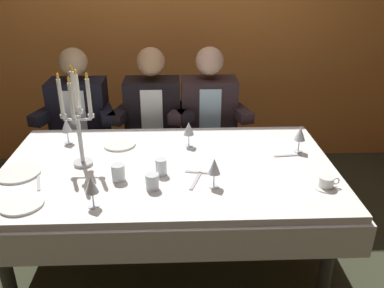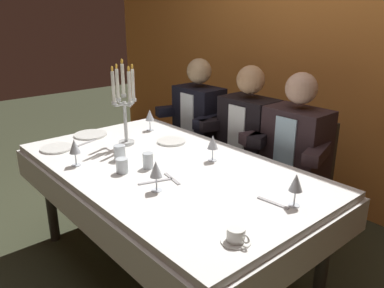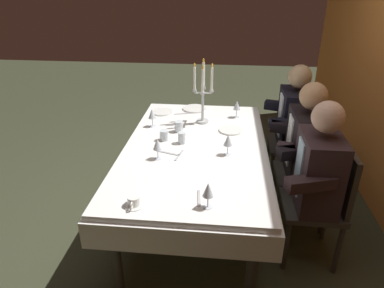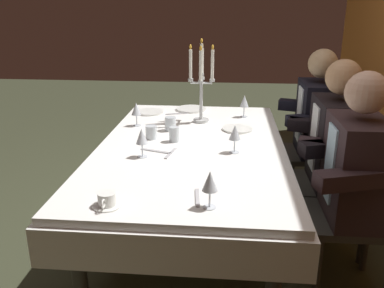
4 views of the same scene
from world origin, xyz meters
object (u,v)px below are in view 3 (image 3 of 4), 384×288
Objects in this scene: water_tumbler_0 at (182,138)px; dinner_plate_0 at (162,112)px; dining_table at (195,159)px; candelabra at (203,93)px; dinner_plate_2 at (195,109)px; wine_glass_2 at (228,141)px; water_tumbler_2 at (164,135)px; wine_glass_1 at (237,106)px; wine_glass_0 at (208,191)px; water_tumbler_1 at (179,127)px; dinner_plate_1 at (231,130)px; seated_diner_1 at (307,144)px; seated_diner_0 at (295,118)px; coffee_cup_0 at (134,202)px; seated_diner_2 at (319,171)px; wine_glass_4 at (152,114)px; wine_glass_3 at (157,144)px.

dinner_plate_0 is at bearing -157.31° from water_tumbler_0.
dining_table is 3.34× the size of candelabra.
candelabra is at bearing 16.97° from dinner_plate_2.
candelabra is 3.54× the size of wine_glass_2.
dinner_plate_2 is 2.86× the size of water_tumbler_2.
candelabra is 3.54× the size of wine_glass_1.
wine_glass_0 reaches higher than water_tumbler_2.
water_tumbler_1 reaches higher than dinner_plate_0.
wine_glass_2 reaches higher than dinner_plate_1.
wine_glass_1 is 0.13× the size of seated_diner_1.
coffee_cup_0 is at bearing -37.50° from seated_diner_0.
coffee_cup_0 is (1.65, -0.20, 0.02)m from dinner_plate_2.
water_tumbler_2 is 1.21m from seated_diner_2.
seated_diner_2 is at bearing 61.84° from water_tumbler_1.
wine_glass_4 is at bearing -116.62° from seated_diner_2.
dinner_plate_0 is 1.39m from seated_diner_1.
wine_glass_1 is (-0.33, 0.05, 0.11)m from dinner_plate_1.
water_tumbler_2 is (-0.32, -0.01, -0.07)m from wine_glass_3.
dinner_plate_2 is 0.77m from water_tumbler_2.
candelabra is 0.47× the size of seated_diner_1.
dinner_plate_2 is 1.01m from wine_glass_2.
candelabra is at bearing -159.38° from wine_glass_2.
wine_glass_2 is at bearing -105.43° from seated_diner_2.
dinner_plate_2 is (-0.34, -0.10, -0.27)m from candelabra.
wine_glass_4 is at bearing -150.96° from water_tumbler_2.
candelabra is 1.37m from coffee_cup_0.
seated_diner_0 is 0.56m from seated_diner_1.
water_tumbler_0 is (0.45, -0.13, -0.23)m from candelabra.
water_tumbler_2 reaches higher than coffee_cup_0.
wine_glass_2 is 0.82m from wine_glass_4.
seated_diner_0 is at bearing 142.50° from coffee_cup_0.
seated_diner_1 is at bearing 47.02° from wine_glass_1.
wine_glass_4 is (-1.15, -0.56, 0.00)m from wine_glass_0.
wine_glass_3 is (0.12, -0.51, 0.00)m from wine_glass_2.
seated_diner_1 reaches higher than wine_glass_0.
dinner_plate_2 is at bearing 144.98° from wine_glass_4.
dinner_plate_1 and dinner_plate_2 have the same top height.
seated_diner_2 reaches higher than wine_glass_0.
dinner_plate_1 is 0.63m from seated_diner_1.
wine_glass_2 is 1.24× the size of coffee_cup_0.
water_tumbler_1 is (0.23, -0.19, -0.23)m from candelabra.
water_tumbler_1 is 0.07× the size of seated_diner_2.
seated_diner_0 reaches higher than water_tumbler_0.
seated_diner_0 is (-0.66, 1.00, -0.05)m from water_tumbler_0.
wine_glass_2 is 0.69m from seated_diner_1.
wine_glass_1 is 0.13× the size of seated_diner_0.
dinner_plate_0 is at bearing -128.15° from seated_diner_2.
seated_diner_2 is (-0.50, 0.74, -0.12)m from wine_glass_0.
coffee_cup_0 reaches higher than dining_table.
dinner_plate_1 is at bearing -57.76° from seated_diner_0.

